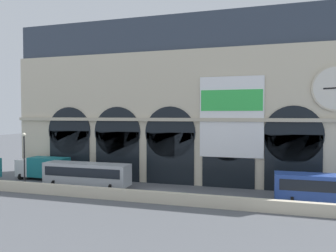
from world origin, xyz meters
TOP-DOWN VIEW (x-y plane):
  - ground_plane at (0.00, 0.00)m, footprint 200.00×200.00m
  - quay_parapet_wall at (0.00, -4.30)m, footprint 90.00×0.70m
  - station_building at (0.04, 7.68)m, footprint 46.53×5.76m
  - box_truck_west at (-17.77, 2.75)m, footprint 7.50×2.91m
  - bus_midwest at (-9.14, -0.34)m, footprint 11.00×3.25m
  - bus_east at (18.36, -0.46)m, footprint 11.00×3.25m
  - street_lamp_quayside at (-15.63, -3.50)m, footprint 0.44×0.44m

SIDE VIEW (x-z plane):
  - ground_plane at x=0.00m, z-range 0.00..0.00m
  - quay_parapet_wall at x=0.00m, z-range 0.00..1.18m
  - box_truck_west at x=-17.77m, z-range 0.14..3.26m
  - bus_midwest at x=-9.14m, z-range 0.23..3.33m
  - bus_east at x=18.36m, z-range 0.23..3.33m
  - street_lamp_quayside at x=-15.63m, z-range 0.96..7.86m
  - station_building at x=0.04m, z-range -0.31..21.83m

